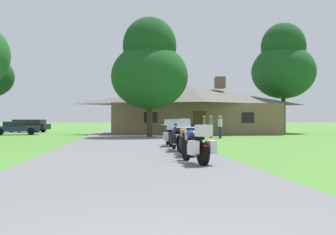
{
  "coord_description": "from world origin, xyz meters",
  "views": [
    {
      "loc": [
        -0.22,
        -2.92,
        1.3
      ],
      "look_at": [
        2.44,
        21.38,
        1.48
      ],
      "focal_mm": 43.09,
      "sensor_mm": 36.0,
      "label": 1
    }
  ],
  "objects_px": {
    "tree_by_lodge_front": "(150,67)",
    "parked_navy_sedan_far_left": "(15,128)",
    "motorcycle_blue_third_in_row": "(178,137)",
    "motorcycle_orange_second_in_row": "(188,140)",
    "parked_black_suv_far_left": "(28,125)",
    "bystander_gray_shirt_near_lodge": "(204,125)",
    "motorcycle_blue_nearest_to_camera": "(197,145)",
    "bystander_gray_shirt_beside_signpost": "(211,125)",
    "tree_right_of_lodge": "(283,64)",
    "bystander_white_shirt_by_tree": "(220,125)",
    "motorcycle_green_farthest_in_row": "(170,135)"
  },
  "relations": [
    {
      "from": "bystander_gray_shirt_beside_signpost",
      "to": "tree_by_lodge_front",
      "type": "xyz_separation_m",
      "value": [
        -4.52,
        1.23,
        4.41
      ]
    },
    {
      "from": "motorcycle_blue_third_in_row",
      "to": "tree_by_lodge_front",
      "type": "distance_m",
      "value": 15.1
    },
    {
      "from": "motorcycle_blue_nearest_to_camera",
      "to": "motorcycle_orange_second_in_row",
      "type": "relative_size",
      "value": 0.99
    },
    {
      "from": "motorcycle_blue_nearest_to_camera",
      "to": "tree_right_of_lodge",
      "type": "relative_size",
      "value": 0.18
    },
    {
      "from": "motorcycle_orange_second_in_row",
      "to": "tree_by_lodge_front",
      "type": "bearing_deg",
      "value": 85.99
    },
    {
      "from": "bystander_white_shirt_by_tree",
      "to": "tree_right_of_lodge",
      "type": "distance_m",
      "value": 16.37
    },
    {
      "from": "motorcycle_green_farthest_in_row",
      "to": "tree_right_of_lodge",
      "type": "height_order",
      "value": "tree_right_of_lodge"
    },
    {
      "from": "tree_by_lodge_front",
      "to": "motorcycle_orange_second_in_row",
      "type": "bearing_deg",
      "value": -89.02
    },
    {
      "from": "motorcycle_green_farthest_in_row",
      "to": "parked_navy_sedan_far_left",
      "type": "bearing_deg",
      "value": 122.15
    },
    {
      "from": "tree_right_of_lodge",
      "to": "parked_black_suv_far_left",
      "type": "distance_m",
      "value": 28.3
    },
    {
      "from": "motorcycle_green_farthest_in_row",
      "to": "parked_navy_sedan_far_left",
      "type": "relative_size",
      "value": 0.46
    },
    {
      "from": "bystander_gray_shirt_near_lodge",
      "to": "tree_by_lodge_front",
      "type": "xyz_separation_m",
      "value": [
        -4.34,
        -0.46,
        4.41
      ]
    },
    {
      "from": "motorcycle_blue_nearest_to_camera",
      "to": "bystander_gray_shirt_near_lodge",
      "type": "height_order",
      "value": "bystander_gray_shirt_near_lodge"
    },
    {
      "from": "motorcycle_green_farthest_in_row",
      "to": "bystander_gray_shirt_beside_signpost",
      "type": "bearing_deg",
      "value": 66.36
    },
    {
      "from": "motorcycle_blue_nearest_to_camera",
      "to": "parked_navy_sedan_far_left",
      "type": "height_order",
      "value": "motorcycle_blue_nearest_to_camera"
    },
    {
      "from": "motorcycle_blue_third_in_row",
      "to": "tree_right_of_lodge",
      "type": "xyz_separation_m",
      "value": [
        14.3,
        23.88,
        6.54
      ]
    },
    {
      "from": "bystander_gray_shirt_beside_signpost",
      "to": "parked_navy_sedan_far_left",
      "type": "height_order",
      "value": "bystander_gray_shirt_beside_signpost"
    },
    {
      "from": "motorcycle_orange_second_in_row",
      "to": "bystander_white_shirt_by_tree",
      "type": "relative_size",
      "value": 1.24
    },
    {
      "from": "tree_right_of_lodge",
      "to": "parked_black_suv_far_left",
      "type": "bearing_deg",
      "value": 168.49
    },
    {
      "from": "motorcycle_blue_third_in_row",
      "to": "motorcycle_green_farthest_in_row",
      "type": "relative_size",
      "value": 1.0
    },
    {
      "from": "bystander_gray_shirt_beside_signpost",
      "to": "tree_right_of_lodge",
      "type": "bearing_deg",
      "value": 136.94
    },
    {
      "from": "parked_black_suv_far_left",
      "to": "motorcycle_orange_second_in_row",
      "type": "bearing_deg",
      "value": -144.9
    },
    {
      "from": "motorcycle_blue_nearest_to_camera",
      "to": "tree_right_of_lodge",
      "type": "bearing_deg",
      "value": 53.44
    },
    {
      "from": "motorcycle_orange_second_in_row",
      "to": "bystander_white_shirt_by_tree",
      "type": "bearing_deg",
      "value": 67.09
    },
    {
      "from": "motorcycle_green_farthest_in_row",
      "to": "parked_black_suv_far_left",
      "type": "distance_m",
      "value": 29.38
    },
    {
      "from": "tree_by_lodge_front",
      "to": "tree_right_of_lodge",
      "type": "relative_size",
      "value": 0.8
    },
    {
      "from": "motorcycle_blue_nearest_to_camera",
      "to": "tree_by_lodge_front",
      "type": "relative_size",
      "value": 0.22
    },
    {
      "from": "tree_by_lodge_front",
      "to": "parked_navy_sedan_far_left",
      "type": "xyz_separation_m",
      "value": [
        -11.72,
        6.91,
        -4.72
      ]
    },
    {
      "from": "bystander_gray_shirt_near_lodge",
      "to": "bystander_gray_shirt_beside_signpost",
      "type": "distance_m",
      "value": 1.71
    },
    {
      "from": "motorcycle_blue_nearest_to_camera",
      "to": "parked_black_suv_far_left",
      "type": "height_order",
      "value": "parked_black_suv_far_left"
    },
    {
      "from": "motorcycle_green_farthest_in_row",
      "to": "bystander_gray_shirt_near_lodge",
      "type": "bearing_deg",
      "value": 70.08
    },
    {
      "from": "bystander_gray_shirt_beside_signpost",
      "to": "tree_by_lodge_front",
      "type": "distance_m",
      "value": 6.44
    },
    {
      "from": "motorcycle_blue_third_in_row",
      "to": "motorcycle_green_farthest_in_row",
      "type": "distance_m",
      "value": 2.9
    },
    {
      "from": "motorcycle_green_farthest_in_row",
      "to": "bystander_white_shirt_by_tree",
      "type": "relative_size",
      "value": 1.24
    },
    {
      "from": "motorcycle_blue_third_in_row",
      "to": "bystander_white_shirt_by_tree",
      "type": "bearing_deg",
      "value": 66.59
    },
    {
      "from": "motorcycle_orange_second_in_row",
      "to": "tree_by_lodge_front",
      "type": "xyz_separation_m",
      "value": [
        -0.29,
        16.73,
        4.75
      ]
    },
    {
      "from": "motorcycle_orange_second_in_row",
      "to": "parked_black_suv_far_left",
      "type": "bearing_deg",
      "value": 106.87
    },
    {
      "from": "bystander_gray_shirt_beside_signpost",
      "to": "parked_black_suv_far_left",
      "type": "relative_size",
      "value": 0.34
    },
    {
      "from": "motorcycle_blue_nearest_to_camera",
      "to": "motorcycle_blue_third_in_row",
      "type": "distance_m",
      "value": 5.04
    },
    {
      "from": "motorcycle_blue_nearest_to_camera",
      "to": "bystander_white_shirt_by_tree",
      "type": "height_order",
      "value": "bystander_white_shirt_by_tree"
    },
    {
      "from": "parked_black_suv_far_left",
      "to": "parked_navy_sedan_far_left",
      "type": "xyz_separation_m",
      "value": [
        0.74,
        -8.13,
        -0.13
      ]
    },
    {
      "from": "motorcycle_blue_nearest_to_camera",
      "to": "bystander_gray_shirt_beside_signpost",
      "type": "distance_m",
      "value": 18.67
    },
    {
      "from": "motorcycle_orange_second_in_row",
      "to": "tree_right_of_lodge",
      "type": "xyz_separation_m",
      "value": [
        14.26,
        26.28,
        6.54
      ]
    },
    {
      "from": "bystander_gray_shirt_beside_signpost",
      "to": "tree_by_lodge_front",
      "type": "bearing_deg",
      "value": -105.41
    },
    {
      "from": "bystander_white_shirt_by_tree",
      "to": "motorcycle_blue_nearest_to_camera",
      "type": "bearing_deg",
      "value": 161.07
    },
    {
      "from": "bystander_white_shirt_by_tree",
      "to": "tree_by_lodge_front",
      "type": "relative_size",
      "value": 0.18
    },
    {
      "from": "tree_by_lodge_front",
      "to": "bystander_gray_shirt_beside_signpost",
      "type": "bearing_deg",
      "value": -15.28
    },
    {
      "from": "motorcycle_blue_nearest_to_camera",
      "to": "motorcycle_orange_second_in_row",
      "type": "distance_m",
      "value": 2.65
    },
    {
      "from": "motorcycle_orange_second_in_row",
      "to": "parked_black_suv_far_left",
      "type": "distance_m",
      "value": 34.24
    },
    {
      "from": "tree_by_lodge_front",
      "to": "parked_navy_sedan_far_left",
      "type": "relative_size",
      "value": 2.04
    }
  ]
}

